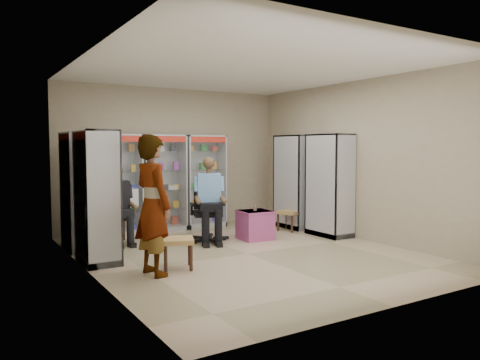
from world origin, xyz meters
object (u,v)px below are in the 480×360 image
cabinet_left_far (80,191)px  cabinet_right_far (295,182)px  woven_stool_a (289,221)px  woven_stool_b (178,253)px  standing_man (153,205)px  cabinet_back_left (118,185)px  office_chair (208,210)px  cabinet_left_near (97,197)px  pink_trunk (255,225)px  seated_shopkeeper (209,202)px  cabinet_back_right (204,181)px  wooden_chair (117,217)px  cabinet_back_mid (163,183)px  cabinet_right_near (330,185)px

cabinet_left_far → cabinet_right_far: bearing=87.4°
cabinet_right_far → woven_stool_a: bearing=126.8°
woven_stool_b → standing_man: bearing=-163.8°
cabinet_back_left → cabinet_right_far: 3.71m
cabinet_right_far → office_chair: cabinet_right_far is taller
cabinet_left_near → pink_trunk: bearing=94.8°
pink_trunk → cabinet_left_far: bearing=164.3°
pink_trunk → seated_shopkeeper: bearing=162.2°
standing_man → cabinet_back_right: bearing=-45.9°
wooden_chair → seated_shopkeeper: bearing=-27.5°
cabinet_back_mid → cabinet_right_far: (2.58, -1.13, 0.00)m
cabinet_left_far → seated_shopkeeper: (2.17, -0.57, -0.27)m
cabinet_back_left → cabinet_right_near: same height
cabinet_back_mid → standing_man: cabinet_back_mid is taller
cabinet_right_near → seated_shopkeeper: bearing=72.4°
cabinet_back_right → office_chair: (-0.66, -1.45, -0.42)m
cabinet_back_left → woven_stool_b: cabinet_back_left is taller
cabinet_right_far → cabinet_left_far: same height
wooden_chair → seated_shopkeeper: 1.70m
cabinet_back_left → cabinet_right_near: 4.18m
cabinet_right_near → woven_stool_a: bearing=21.1°
cabinet_left_near → cabinet_left_far: bearing=180.0°
cabinet_back_left → pink_trunk: (2.08, -1.77, -0.73)m
cabinet_left_far → woven_stool_b: (0.88, -2.06, -0.78)m
cabinet_right_near → cabinet_left_near: 4.46m
cabinet_back_right → cabinet_left_far: size_ratio=1.00×
office_chair → woven_stool_a: bearing=22.2°
cabinet_right_near → woven_stool_b: (-3.58, -0.76, -0.78)m
cabinet_left_far → office_chair: bearing=76.4°
cabinet_back_right → cabinet_right_far: bearing=-34.7°
cabinet_back_mid → cabinet_left_near: size_ratio=1.00×
cabinet_back_mid → woven_stool_a: 2.75m
wooden_chair → seated_shopkeeper: (1.49, -0.77, 0.26)m
cabinet_back_right → pink_trunk: size_ratio=3.52×
cabinet_right_far → standing_man: cabinet_right_far is taller
cabinet_back_mid → office_chair: cabinet_back_mid is taller
office_chair → seated_shopkeeper: (0.00, -0.05, 0.16)m
cabinet_left_far → seated_shopkeeper: size_ratio=1.36×
cabinet_right_near → cabinet_left_far: size_ratio=1.00×
cabinet_left_far → standing_man: bearing=12.2°
seated_shopkeeper → woven_stool_a: 2.04m
cabinet_right_far → woven_stool_b: bearing=117.5°
cabinet_left_far → cabinet_back_left: bearing=135.0°
cabinet_back_mid → standing_man: (-1.41, -3.11, -0.04)m
cabinet_back_right → woven_stool_a: bearing=-46.6°
pink_trunk → woven_stool_b: pink_trunk is taller
cabinet_right_near → pink_trunk: (-1.45, 0.46, -0.73)m
pink_trunk → standing_man: (-2.54, -1.34, 0.68)m
office_chair → woven_stool_a: office_chair is taller
wooden_chair → standing_man: (-0.21, -2.38, 0.49)m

